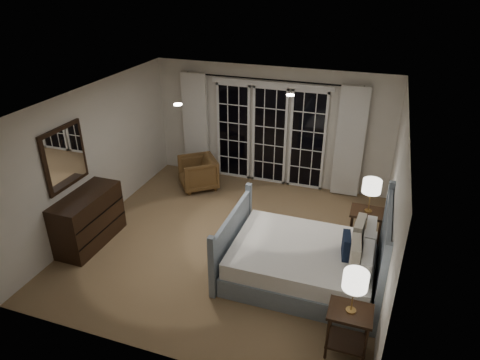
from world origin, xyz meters
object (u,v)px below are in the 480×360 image
(nightstand_left, at_px, (349,325))
(lamp_left, at_px, (355,281))
(bed, at_px, (306,261))
(nightstand_right, at_px, (366,224))
(armchair, at_px, (198,173))
(dresser, at_px, (88,219))
(lamp_right, at_px, (372,187))

(nightstand_left, relative_size, lamp_left, 1.21)
(bed, xyz_separation_m, nightstand_left, (0.74, -1.21, 0.11))
(nightstand_right, bearing_deg, armchair, 162.57)
(nightstand_right, height_order, dresser, dresser)
(nightstand_left, bearing_deg, lamp_left, 90.00)
(lamp_left, bearing_deg, nightstand_right, 89.41)
(armchair, xyz_separation_m, dresser, (-0.90, -2.45, 0.12))
(dresser, bearing_deg, nightstand_left, -12.47)
(nightstand_right, bearing_deg, dresser, -162.94)
(armchair, height_order, dresser, dresser)
(lamp_left, xyz_separation_m, lamp_right, (0.02, 2.32, 0.04))
(nightstand_left, relative_size, lamp_right, 1.18)
(bed, distance_m, nightstand_right, 1.35)
(bed, height_order, lamp_right, bed)
(lamp_right, relative_size, armchair, 0.77)
(lamp_right, bearing_deg, nightstand_left, -90.59)
(bed, relative_size, nightstand_right, 3.23)
(lamp_right, bearing_deg, lamp_left, -90.59)
(nightstand_left, bearing_deg, dresser, 167.53)
(lamp_right, height_order, armchair, lamp_right)
(lamp_right, relative_size, dresser, 0.44)
(nightstand_right, relative_size, armchair, 0.95)
(lamp_right, xyz_separation_m, dresser, (-4.41, -1.35, -0.70))
(nightstand_right, bearing_deg, lamp_left, -90.59)
(lamp_left, height_order, armchair, lamp_left)
(bed, relative_size, lamp_right, 4.00)
(nightstand_left, distance_m, nightstand_right, 2.32)
(nightstand_right, relative_size, lamp_left, 1.26)
(nightstand_right, xyz_separation_m, dresser, (-4.41, -1.35, -0.01))
(nightstand_right, xyz_separation_m, armchair, (-3.51, 1.10, -0.13))
(nightstand_left, xyz_separation_m, nightstand_right, (0.02, 2.32, 0.02))
(nightstand_left, relative_size, nightstand_right, 0.95)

